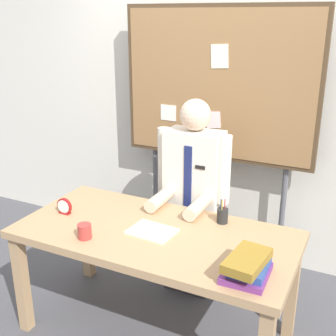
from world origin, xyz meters
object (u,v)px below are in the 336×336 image
Objects in this scene: desk_clock at (64,207)px; bulletin_board at (218,88)px; book_stack at (247,266)px; person at (193,204)px; open_notebook at (152,231)px; coffee_mug at (85,231)px; desk at (155,243)px; pen_holder at (222,215)px.

bulletin_board is at bearing 58.98° from desk_clock.
desk_clock is (-1.29, 0.18, -0.01)m from book_stack.
open_notebook is at bearing -90.90° from person.
coffee_mug is at bearing -143.37° from open_notebook.
pen_holder reaches higher than desk.
book_stack is 2.82× the size of desk_clock.
book_stack is at bearing -63.12° from bulletin_board.
pen_holder is at bearing 121.16° from book_stack.
open_notebook is 2.53× the size of desk_clock.
desk is at bearing 160.61° from book_stack.
person is 0.92m from coffee_mug.
desk_clock is (-0.64, -0.02, 0.04)m from open_notebook.
desk is at bearing -138.65° from pen_holder.
coffee_mug is at bearing -104.26° from bulletin_board.
bulletin_board is at bearing 90.01° from desk.
desk is 19.10× the size of coffee_mug.
open_notebook is (-0.01, -0.61, 0.07)m from person.
pen_holder reaches higher than coffee_mug.
desk is 10.63× the size of pen_holder.
desk is 5.59× the size of book_stack.
open_notebook is 0.46m from pen_holder.
pen_holder is at bearing -42.73° from person.
book_stack is (0.64, -0.23, 0.14)m from desk.
person is at bearing -89.98° from bulletin_board.
desk_clock is (-0.65, -1.08, -0.67)m from bulletin_board.
person reaches higher than pen_holder.
pen_holder is (0.33, 0.29, 0.13)m from desk.
person reaches higher than coffee_mug.
bulletin_board reaches higher than person.
desk_clock is at bearing 171.98° from book_stack.
coffee_mug reaches higher than open_notebook.
desk_clock is 1.03m from pen_holder.
person is at bearing 90.00° from desk.
coffee_mug is 0.86m from pen_holder.
bulletin_board is 1.50m from coffee_mug.
pen_holder reaches higher than book_stack.
book_stack is (0.64, -1.26, -0.66)m from bulletin_board.
desk is 0.46m from pen_holder.
person is 0.62m from open_notebook.
person is 0.46m from pen_holder.
open_notebook is 3.07× the size of coffee_mug.
open_notebook is 0.64m from desk_clock.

